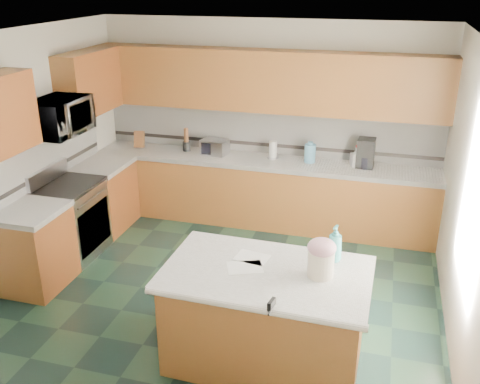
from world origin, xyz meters
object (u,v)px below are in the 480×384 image
(knife_block, at_px, (139,139))
(treat_jar, at_px, (321,264))
(island_base, at_px, (265,320))
(island_top, at_px, (266,274))
(coffee_maker, at_px, (366,153))
(soap_bottle_island, at_px, (335,243))
(toaster_oven, at_px, (215,147))

(knife_block, bearing_deg, treat_jar, -56.24)
(island_base, distance_m, island_top, 0.46)
(island_base, height_order, coffee_maker, coffee_maker)
(island_base, bearing_deg, treat_jar, 6.82)
(treat_jar, distance_m, knife_block, 4.06)
(island_top, relative_size, treat_jar, 7.66)
(treat_jar, xyz_separation_m, coffee_maker, (0.19, 2.83, 0.07))
(soap_bottle_island, relative_size, coffee_maker, 0.90)
(island_base, relative_size, island_top, 0.94)
(soap_bottle_island, relative_size, toaster_oven, 0.94)
(soap_bottle_island, bearing_deg, treat_jar, -89.59)
(island_top, relative_size, toaster_oven, 4.96)
(coffee_maker, bearing_deg, toaster_oven, -176.75)
(treat_jar, distance_m, soap_bottle_island, 0.30)
(island_base, bearing_deg, knife_block, 132.57)
(island_top, distance_m, knife_block, 3.79)
(coffee_maker, bearing_deg, island_base, -100.04)
(coffee_maker, bearing_deg, island_top, -100.04)
(toaster_oven, distance_m, coffee_maker, 2.02)
(island_top, relative_size, knife_block, 7.34)
(toaster_oven, relative_size, coffee_maker, 0.95)
(knife_block, relative_size, coffee_maker, 0.64)
(island_top, bearing_deg, soap_bottle_island, 33.38)
(island_base, height_order, treat_jar, treat_jar)
(knife_block, height_order, coffee_maker, coffee_maker)
(treat_jar, bearing_deg, coffee_maker, 94.25)
(island_top, height_order, toaster_oven, toaster_oven)
(island_top, bearing_deg, toaster_oven, 117.09)
(soap_bottle_island, height_order, knife_block, soap_bottle_island)
(island_top, distance_m, coffee_maker, 2.95)
(coffee_maker, bearing_deg, knife_block, -177.05)
(island_top, height_order, treat_jar, treat_jar)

